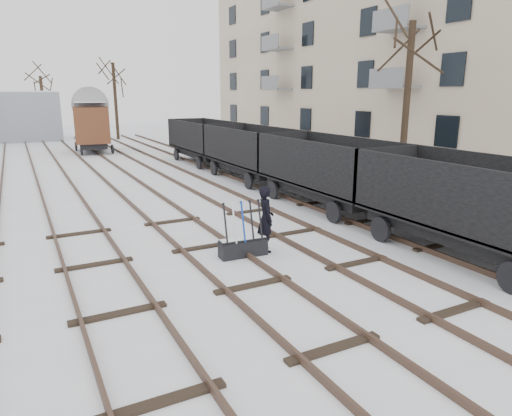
{
  "coord_description": "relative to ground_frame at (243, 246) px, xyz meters",
  "views": [
    {
      "loc": [
        -4.42,
        -8.56,
        4.26
      ],
      "look_at": [
        1.23,
        2.22,
        1.2
      ],
      "focal_mm": 32.0,
      "sensor_mm": 36.0,
      "label": 1
    }
  ],
  "objects": [
    {
      "name": "ground",
      "position": [
        -0.67,
        -1.9,
        -0.28
      ],
      "size": [
        120.0,
        120.0,
        0.0
      ],
      "primitive_type": "plane",
      "color": "white",
      "rests_on": "ground"
    },
    {
      "name": "tracks",
      "position": [
        -0.67,
        11.78,
        -0.21
      ],
      "size": [
        13.9,
        52.0,
        0.16
      ],
      "color": "black",
      "rests_on": "ground"
    },
    {
      "name": "apartment_block",
      "position": [
        19.28,
        12.1,
        7.76
      ],
      "size": [
        10.12,
        45.0,
        16.1
      ],
      "color": "beige",
      "rests_on": "ground"
    },
    {
      "name": "shed_right",
      "position": [
        -4.67,
        38.1,
        1.96
      ],
      "size": [
        7.0,
        6.0,
        4.5
      ],
      "color": "gray",
      "rests_on": "ground"
    },
    {
      "name": "ground_frame",
      "position": [
        0.0,
        0.0,
        0.0
      ],
      "size": [
        1.32,
        0.49,
        1.49
      ],
      "rotation": [
        0.0,
        0.0,
        -0.05
      ],
      "color": "black",
      "rests_on": "ground"
    },
    {
      "name": "worker",
      "position": [
        0.75,
        0.1,
        0.64
      ],
      "size": [
        0.57,
        0.75,
        1.85
      ],
      "primitive_type": "imported",
      "rotation": [
        0.0,
        0.0,
        1.36
      ],
      "color": "black",
      "rests_on": "ground"
    },
    {
      "name": "freight_wagon_a",
      "position": [
        5.33,
        -2.83,
        0.72
      ],
      "size": [
        2.58,
        6.46,
        2.64
      ],
      "color": "black",
      "rests_on": "ground"
    },
    {
      "name": "freight_wagon_b",
      "position": [
        5.33,
        3.57,
        0.72
      ],
      "size": [
        2.58,
        6.46,
        2.64
      ],
      "color": "black",
      "rests_on": "ground"
    },
    {
      "name": "freight_wagon_c",
      "position": [
        5.33,
        9.97,
        0.72
      ],
      "size": [
        2.58,
        6.46,
        2.64
      ],
      "color": "black",
      "rests_on": "ground"
    },
    {
      "name": "freight_wagon_d",
      "position": [
        5.33,
        16.37,
        0.72
      ],
      "size": [
        2.58,
        6.46,
        2.64
      ],
      "color": "black",
      "rests_on": "ground"
    },
    {
      "name": "box_van_wagon",
      "position": [
        0.0,
        25.39,
        1.87
      ],
      "size": [
        3.18,
        5.14,
        3.7
      ],
      "rotation": [
        0.0,
        0.0,
        -0.13
      ],
      "color": "black",
      "rests_on": "ground"
    },
    {
      "name": "tree_near",
      "position": [
        10.29,
        4.65,
        3.34
      ],
      "size": [
        0.3,
        0.3,
        7.25
      ],
      "primitive_type": "cylinder",
      "color": "black",
      "rests_on": "ground"
    },
    {
      "name": "tree_far_left",
      "position": [
        -2.3,
        40.1,
        2.68
      ],
      "size": [
        0.3,
        0.3,
        5.92
      ],
      "primitive_type": "cylinder",
      "color": "black",
      "rests_on": "ground"
    },
    {
      "name": "tree_far_right",
      "position": [
        3.66,
        34.77,
        3.24
      ],
      "size": [
        0.3,
        0.3,
        7.05
      ],
      "primitive_type": "cylinder",
      "color": "black",
      "rests_on": "ground"
    }
  ]
}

